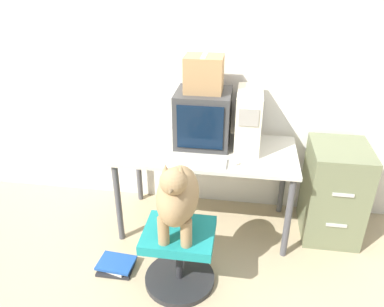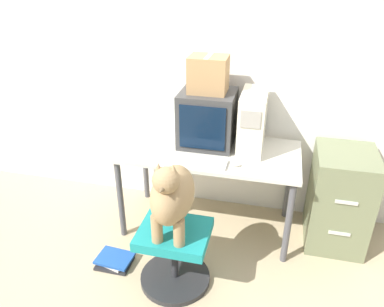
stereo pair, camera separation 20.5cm
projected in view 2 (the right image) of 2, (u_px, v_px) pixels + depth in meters
The scene contains 12 objects.
ground_plane at pixel (199, 250), 3.01m from camera, with size 12.00×12.00×0.00m, color tan.
wall_back at pixel (220, 67), 3.06m from camera, with size 8.00×0.05×2.60m.
desk at pixel (209, 159), 3.00m from camera, with size 1.43×0.69×0.74m.
crt_monitor at pixel (207, 119), 2.97m from camera, with size 0.43×0.40×0.44m.
pc_tower at pixel (253, 121), 2.88m from camera, with size 0.19×0.44×0.46m.
keyboard at pixel (199, 162), 2.76m from camera, with size 0.41×0.15×0.03m.
computer_mouse at pixel (236, 164), 2.72m from camera, with size 0.06×0.04×0.03m.
office_chair at pixel (175, 253), 2.63m from camera, with size 0.51×0.51×0.46m.
dog at pixel (172, 195), 2.37m from camera, with size 0.27×0.48×0.58m.
filing_cabinet at pixel (339, 199), 2.96m from camera, with size 0.45×0.53×0.80m.
cardboard_box at pixel (208, 74), 2.80m from camera, with size 0.29×0.23×0.28m.
book_stack_floor at pixel (114, 260), 2.87m from camera, with size 0.29×0.22×0.06m.
Camera 2 is at (0.49, -2.25, 2.09)m, focal length 35.00 mm.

